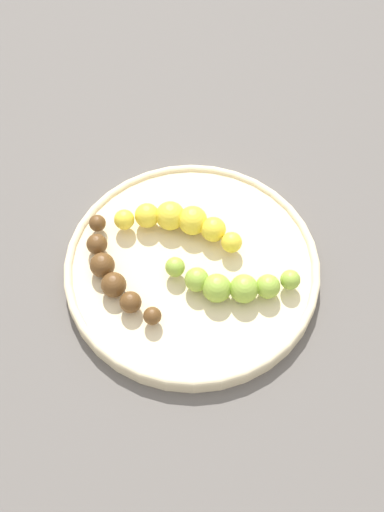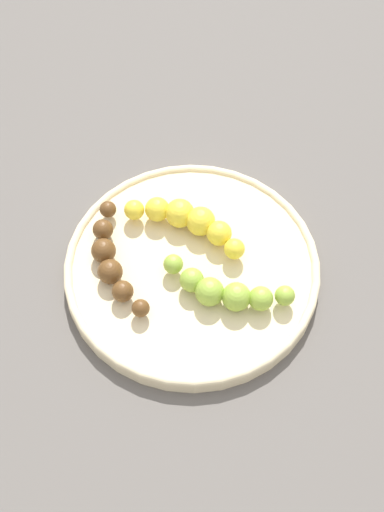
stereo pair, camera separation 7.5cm
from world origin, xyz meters
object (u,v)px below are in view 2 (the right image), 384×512
(banana_overripe, at_px, (112,260))
(banana_yellow, at_px, (188,220))
(fruit_bowl, at_px, (192,268))
(banana_green, at_px, (226,290))

(banana_overripe, bearing_deg, banana_yellow, -167.58)
(fruit_bowl, relative_size, banana_yellow, 2.45)
(fruit_bowl, xyz_separation_m, banana_overripe, (-0.08, 0.03, 0.02))
(fruit_bowl, relative_size, banana_green, 2.49)
(banana_yellow, bearing_deg, banana_overripe, 146.08)
(banana_overripe, bearing_deg, fruit_bowl, 162.83)
(banana_yellow, distance_m, banana_overripe, 0.10)
(fruit_bowl, distance_m, banana_green, 0.06)
(fruit_bowl, relative_size, banana_overripe, 1.86)
(fruit_bowl, height_order, banana_overripe, banana_overripe)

